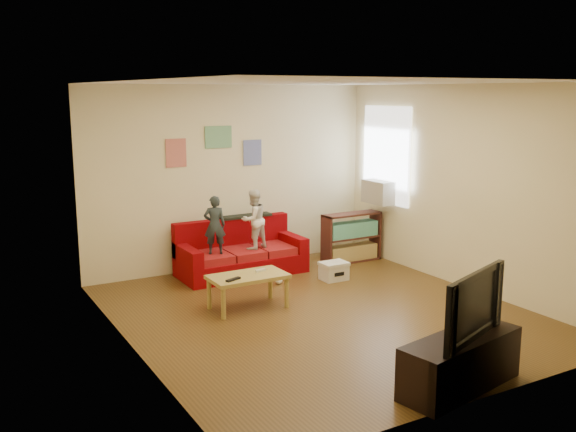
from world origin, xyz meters
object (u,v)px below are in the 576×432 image
child_b (254,219)px  bookshelf (351,240)px  file_box (334,271)px  coffee_table (248,280)px  tv_stand (460,363)px  sofa (240,255)px  child_a (215,225)px  television (464,304)px

child_b → bookshelf: 1.71m
bookshelf → file_box: bookshelf is taller
coffee_table → tv_stand: size_ratio=0.73×
child_b → tv_stand: 4.19m
sofa → child_a: size_ratio=2.20×
sofa → television: bearing=-88.6°
bookshelf → file_box: size_ratio=2.57×
child_a → bookshelf: bearing=-161.6°
child_b → file_box: child_b is taller
child_b → tv_stand: bearing=73.8°
sofa → file_box: bearing=-44.4°
file_box → tv_stand: size_ratio=0.29×
tv_stand → file_box: bearing=64.3°
sofa → child_b: 0.58m
television → child_a: bearing=77.0°
tv_stand → child_b: bearing=78.6°
sofa → child_b: child_b is taller
television → bookshelf: bearing=46.8°
bookshelf → file_box: (-0.79, -0.71, -0.21)m
child_a → coffee_table: size_ratio=0.88×
bookshelf → television: size_ratio=0.89×
child_a → sofa: bearing=-139.2°
child_b → bookshelf: (1.64, -0.10, -0.47)m
child_b → television: 4.15m
child_b → television: (-0.05, -4.15, -0.02)m
child_a → tv_stand: bearing=118.7°
file_box → tv_stand: tv_stand is taller
sofa → bookshelf: bearing=-8.4°
child_a → television: child_a is taller
coffee_table → television: television is taller
child_a → child_b: bearing=-158.9°
child_a → file_box: size_ratio=2.22×
child_a → tv_stand: 4.22m
child_b → file_box: bearing=120.6°
television → coffee_table: bearing=82.8°
bookshelf → television: television is taller
sofa → child_a: (-0.45, -0.16, 0.52)m
coffee_table → file_box: size_ratio=2.53×
child_a → tv_stand: (0.55, -4.15, -0.55)m
child_b → file_box: 1.35m
child_a → file_box: (1.44, -0.81, -0.66)m
sofa → tv_stand: 4.31m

